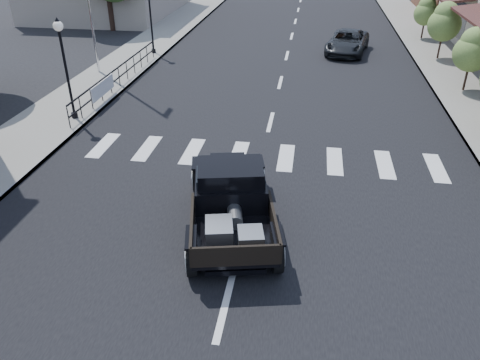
# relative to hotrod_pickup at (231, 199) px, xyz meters

# --- Properties ---
(ground) EXTENTS (120.00, 120.00, 0.00)m
(ground) POSITION_rel_hotrod_pickup_xyz_m (0.35, 0.15, -0.86)
(ground) COLOR black
(ground) RESTS_ON ground
(road) EXTENTS (14.00, 80.00, 0.02)m
(road) POSITION_rel_hotrod_pickup_xyz_m (0.35, 15.15, -0.85)
(road) COLOR black
(road) RESTS_ON ground
(road_markings) EXTENTS (12.00, 60.00, 0.06)m
(road_markings) POSITION_rel_hotrod_pickup_xyz_m (0.35, 10.15, -0.86)
(road_markings) COLOR silver
(road_markings) RESTS_ON ground
(sidewalk_left) EXTENTS (3.00, 80.00, 0.15)m
(sidewalk_left) POSITION_rel_hotrod_pickup_xyz_m (-8.15, 15.15, -0.79)
(sidewalk_left) COLOR gray
(sidewalk_left) RESTS_ON ground
(sidewalk_right) EXTENTS (3.00, 80.00, 0.15)m
(sidewalk_right) POSITION_rel_hotrod_pickup_xyz_m (8.85, 15.15, -0.79)
(sidewalk_right) COLOR gray
(sidewalk_right) RESTS_ON ground
(railing) EXTENTS (0.08, 10.00, 1.00)m
(railing) POSITION_rel_hotrod_pickup_xyz_m (-6.95, 10.15, -0.21)
(railing) COLOR black
(railing) RESTS_ON sidewalk_left
(banner) EXTENTS (0.04, 2.20, 0.60)m
(banner) POSITION_rel_hotrod_pickup_xyz_m (-6.87, 8.15, -0.41)
(banner) COLOR silver
(banner) RESTS_ON sidewalk_left
(lamp_post_b) EXTENTS (0.36, 0.36, 3.77)m
(lamp_post_b) POSITION_rel_hotrod_pickup_xyz_m (-7.25, 6.15, 1.17)
(lamp_post_b) COLOR black
(lamp_post_b) RESTS_ON sidewalk_left
(lamp_post_c) EXTENTS (0.36, 0.36, 3.77)m
(lamp_post_c) POSITION_rel_hotrod_pickup_xyz_m (-7.25, 16.15, 1.17)
(lamp_post_c) COLOR black
(lamp_post_c) RESTS_ON sidewalk_left
(small_tree_c) EXTENTS (1.61, 1.61, 2.68)m
(small_tree_c) POSITION_rel_hotrod_pickup_xyz_m (8.65, 11.90, 0.63)
(small_tree_c) COLOR olive
(small_tree_c) RESTS_ON sidewalk_right
(small_tree_d) EXTENTS (1.72, 1.72, 2.87)m
(small_tree_d) POSITION_rel_hotrod_pickup_xyz_m (8.65, 17.38, 0.72)
(small_tree_d) COLOR olive
(small_tree_d) RESTS_ON sidewalk_right
(small_tree_e) EXTENTS (1.46, 1.46, 2.43)m
(small_tree_e) POSITION_rel_hotrod_pickup_xyz_m (8.65, 22.25, 0.51)
(small_tree_e) COLOR olive
(small_tree_e) RESTS_ON sidewalk_right
(hotrod_pickup) EXTENTS (3.32, 5.35, 1.72)m
(hotrod_pickup) POSITION_rel_hotrod_pickup_xyz_m (0.00, 0.00, 0.00)
(hotrod_pickup) COLOR black
(hotrod_pickup) RESTS_ON ground
(second_car) EXTENTS (2.90, 4.82, 1.25)m
(second_car) POSITION_rel_hotrod_pickup_xyz_m (3.75, 18.29, -0.24)
(second_car) COLOR black
(second_car) RESTS_ON ground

